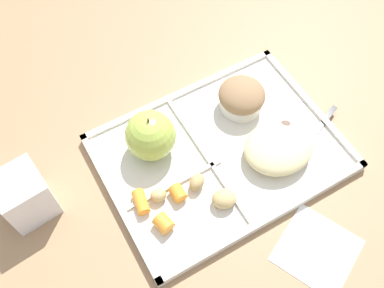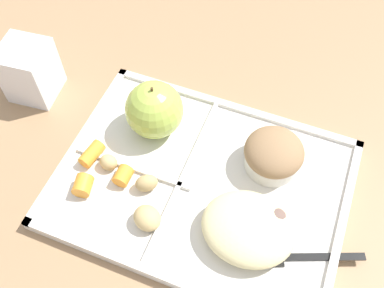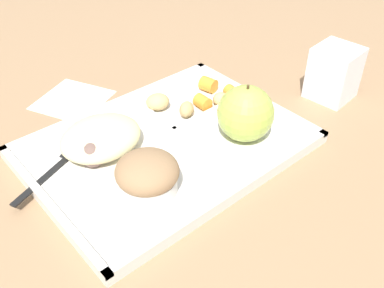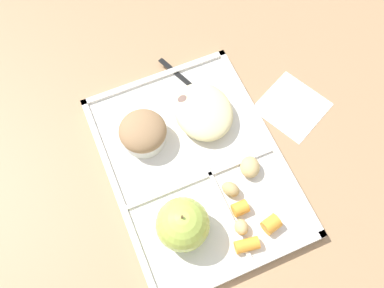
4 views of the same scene
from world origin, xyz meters
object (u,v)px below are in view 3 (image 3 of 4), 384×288
(lunch_tray, at_px, (167,146))
(milk_carton, at_px, (334,73))
(bran_muffin, at_px, (147,175))
(green_apple, at_px, (246,113))
(plastic_fork, at_px, (61,164))

(lunch_tray, relative_size, milk_carton, 4.30)
(lunch_tray, xyz_separation_m, bran_muffin, (0.08, 0.06, 0.03))
(green_apple, bearing_deg, bran_muffin, 0.00)
(milk_carton, bearing_deg, plastic_fork, -21.42)
(bran_muffin, bearing_deg, lunch_tray, -141.96)
(lunch_tray, relative_size, green_apple, 4.41)
(green_apple, xyz_separation_m, milk_carton, (-0.20, 0.00, -0.01))
(green_apple, relative_size, plastic_fork, 0.59)
(lunch_tray, height_order, milk_carton, milk_carton)
(plastic_fork, bearing_deg, lunch_tray, 157.96)
(bran_muffin, bearing_deg, green_apple, -180.00)
(bran_muffin, bearing_deg, plastic_fork, -62.51)
(lunch_tray, distance_m, bran_muffin, 0.10)
(green_apple, bearing_deg, lunch_tray, -33.00)
(plastic_fork, distance_m, milk_carton, 0.45)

